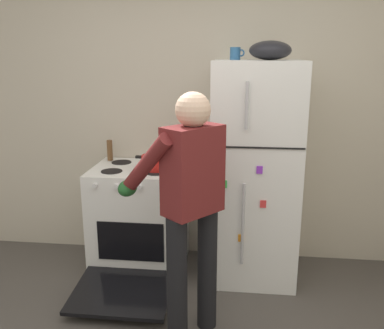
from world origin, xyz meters
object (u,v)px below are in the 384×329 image
Objects in this scene: stove_range at (139,220)px; pepper_mill at (110,150)px; mixing_bowl at (270,50)px; person_cook at (189,196)px; coffee_mug at (236,54)px; refrigerator at (255,173)px; red_pot at (156,162)px.

pepper_mill is (-0.30, 0.22, 0.55)m from stove_range.
mixing_bowl reaches higher than pepper_mill.
stove_range is 1.11m from person_cook.
stove_range is 0.76× the size of person_cook.
coffee_mug is 1.36m from pepper_mill.
stove_range is (-0.96, -0.02, -0.44)m from refrigerator.
coffee_mug is (0.78, 0.07, 1.37)m from stove_range.
person_cook is at bearing -57.63° from stove_range.
red_pot is 1.06m from coffee_mug.
refrigerator is 9.91× the size of pepper_mill.
person_cook is at bearing -105.71° from coffee_mug.
person_cook is 5.07× the size of mixing_bowl.
red_pot is at bearing -28.52° from pepper_mill.
refrigerator is at bearing -179.78° from mixing_bowl.
pepper_mill is (-1.26, 0.20, 0.11)m from refrigerator.
person_cook is 9.00× the size of pepper_mill.
coffee_mug is (0.62, 0.10, 0.85)m from red_pot.
mixing_bowl reaches higher than person_cook.
coffee_mug is at bearing 74.29° from person_cook.
refrigerator reaches higher than person_cook.
mixing_bowl is at bearing 58.98° from person_cook.
refrigerator reaches higher than pepper_mill.
red_pot is 1.05× the size of mixing_bowl.
mixing_bowl is at bearing 0.22° from refrigerator.
pepper_mill is at bearing 172.09° from coffee_mug.
mixing_bowl is at bearing 0.98° from stove_range.
pepper_mill is at bearing 151.48° from red_pot.
coffee_mug is at bearing 4.97° from stove_range.
person_cook is (-0.43, -0.85, 0.08)m from refrigerator.
person_cook reaches higher than stove_range.
mixing_bowl is (0.88, 0.05, 0.87)m from red_pot.
refrigerator is 5.59× the size of mixing_bowl.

